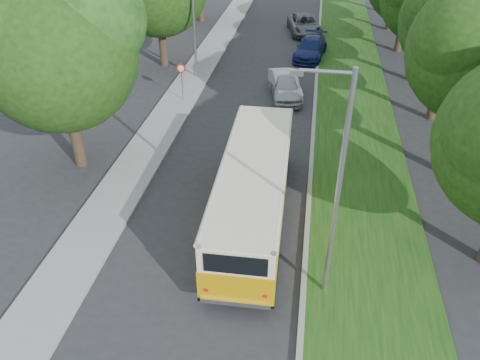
% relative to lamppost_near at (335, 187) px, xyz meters
% --- Properties ---
extents(ground, '(120.00, 120.00, 0.00)m').
position_rel_lamppost_near_xyz_m(ground, '(-4.21, 2.50, -4.37)').
color(ground, '#2B2B2E').
rests_on(ground, ground).
extents(curb, '(0.20, 70.00, 0.15)m').
position_rel_lamppost_near_xyz_m(curb, '(-0.61, 7.50, -4.29)').
color(curb, gray).
rests_on(curb, ground).
extents(grass_verge, '(4.50, 70.00, 0.13)m').
position_rel_lamppost_near_xyz_m(grass_verge, '(1.74, 7.50, -4.30)').
color(grass_verge, '#154312').
rests_on(grass_verge, ground).
extents(sidewalk, '(2.20, 70.00, 0.12)m').
position_rel_lamppost_near_xyz_m(sidewalk, '(-9.01, 7.50, -4.31)').
color(sidewalk, gray).
rests_on(sidewalk, ground).
extents(lamppost_near, '(1.71, 0.16, 8.00)m').
position_rel_lamppost_near_xyz_m(lamppost_near, '(0.00, 0.00, 0.00)').
color(lamppost_near, gray).
rests_on(lamppost_near, ground).
extents(lamppost_far, '(1.71, 0.16, 7.50)m').
position_rel_lamppost_near_xyz_m(lamppost_far, '(-8.91, 18.50, -0.25)').
color(lamppost_far, gray).
rests_on(lamppost_far, ground).
extents(warning_sign, '(0.56, 0.10, 2.50)m').
position_rel_lamppost_near_xyz_m(warning_sign, '(-8.71, 14.48, -2.66)').
color(warning_sign, gray).
rests_on(warning_sign, ground).
extents(vintage_bus, '(2.75, 9.98, 2.95)m').
position_rel_lamppost_near_xyz_m(vintage_bus, '(-2.83, 3.45, -2.89)').
color(vintage_bus, '#E5A507').
rests_on(vintage_bus, ground).
extents(car_silver, '(2.44, 4.49, 1.45)m').
position_rel_lamppost_near_xyz_m(car_silver, '(-2.50, 15.98, -3.64)').
color(car_silver, '#ACACB1').
rests_on(car_silver, ground).
extents(car_white, '(2.58, 4.45, 1.39)m').
position_rel_lamppost_near_xyz_m(car_white, '(-2.58, 16.61, -3.67)').
color(car_white, silver).
rests_on(car_white, ground).
extents(car_blue, '(2.69, 5.19, 1.44)m').
position_rel_lamppost_near_xyz_m(car_blue, '(-1.21, 23.88, -3.65)').
color(car_blue, navy).
rests_on(car_blue, ground).
extents(car_grey, '(3.49, 5.82, 1.51)m').
position_rel_lamppost_near_xyz_m(car_grey, '(-1.95, 30.17, -3.61)').
color(car_grey, '#55585C').
rests_on(car_grey, ground).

